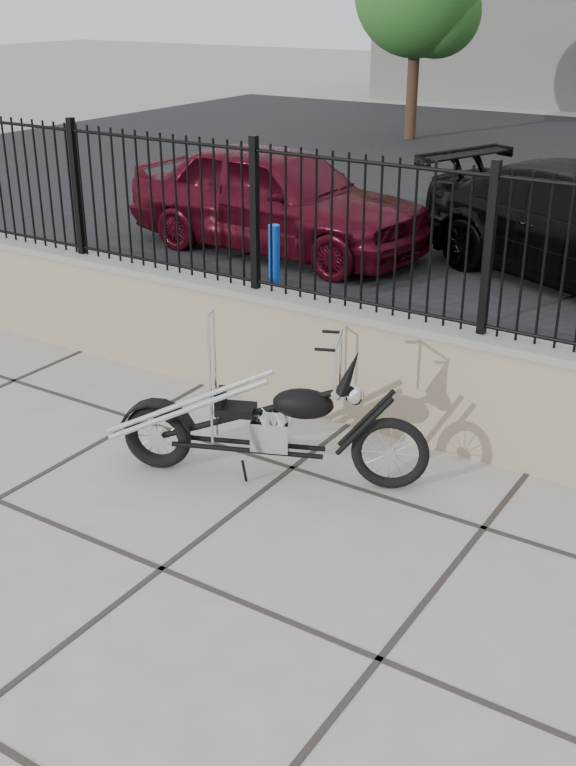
{
  "coord_description": "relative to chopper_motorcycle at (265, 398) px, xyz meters",
  "views": [
    {
      "loc": [
        3.12,
        -3.43,
        3.27
      ],
      "look_at": [
        -0.09,
        1.59,
        0.64
      ],
      "focal_mm": 42.0,
      "sensor_mm": 36.0,
      "label": 1
    }
  ],
  "objects": [
    {
      "name": "bollard_a",
      "position": [
        -1.86,
        2.93,
        -0.13
      ],
      "size": [
        0.16,
        0.16,
        1.01
      ],
      "primitive_type": "cylinder",
      "rotation": [
        0.0,
        0.0,
        -0.35
      ],
      "color": "#0D17C5",
      "rests_on": "ground_plane"
    },
    {
      "name": "ground_plane",
      "position": [
        0.09,
        -1.29,
        -0.64
      ],
      "size": [
        90.0,
        90.0,
        0.0
      ],
      "primitive_type": "plane",
      "color": "#99968E",
      "rests_on": "ground"
    },
    {
      "name": "retaining_wall",
      "position": [
        0.09,
        1.21,
        -0.16
      ],
      "size": [
        14.0,
        0.36,
        0.96
      ],
      "primitive_type": "cube",
      "color": "gray",
      "rests_on": "ground_plane"
    },
    {
      "name": "chopper_motorcycle",
      "position": [
        0.0,
        0.0,
        0.0
      ],
      "size": [
        2.11,
        1.15,
        1.28
      ],
      "primitive_type": null,
      "rotation": [
        0.0,
        0.0,
        0.39
      ],
      "color": "black",
      "rests_on": "ground_plane"
    },
    {
      "name": "iron_fence",
      "position": [
        0.09,
        1.21,
        0.92
      ],
      "size": [
        14.0,
        0.08,
        1.2
      ],
      "primitive_type": "cube",
      "color": "black",
      "rests_on": "retaining_wall"
    },
    {
      "name": "car_red",
      "position": [
        -3.31,
        5.2,
        0.08
      ],
      "size": [
        4.28,
        1.87,
        1.43
      ],
      "primitive_type": "imported",
      "rotation": [
        0.0,
        0.0,
        1.53
      ],
      "color": "#4E0B17",
      "rests_on": "parking_lot"
    }
  ]
}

